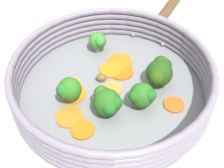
{
  "coord_description": "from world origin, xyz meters",
  "views": [
    {
      "loc": [
        0.35,
        -0.15,
        0.42
      ],
      "look_at": [
        0.0,
        0.0,
        0.03
      ],
      "focal_mm": 50.0,
      "sensor_mm": 36.0,
      "label": 1
    }
  ],
  "objects_px": {
    "carrot_slice_7": "(74,94)",
    "carrot_slice_6": "(83,130)",
    "skillet": "(112,93)",
    "carrot_slice_4": "(174,105)",
    "carrot_slice_8": "(71,85)",
    "carrot_slice_1": "(111,89)",
    "broccoli_floret_4": "(142,95)",
    "mushroom_piece_0": "(101,77)",
    "broccoli_floret_2": "(107,102)",
    "carrot_slice_5": "(121,71)",
    "carrot_slice_3": "(111,70)",
    "broccoli_floret_1": "(98,41)",
    "carrot_slice_0": "(120,62)",
    "broccoli_floret_0": "(68,90)",
    "carrot_slice_2": "(69,117)",
    "broccoli_floret_3": "(160,72)"
  },
  "relations": [
    {
      "from": "skillet",
      "to": "carrot_slice_2",
      "type": "height_order",
      "value": "carrot_slice_2"
    },
    {
      "from": "carrot_slice_7",
      "to": "carrot_slice_6",
      "type": "bearing_deg",
      "value": -8.16
    },
    {
      "from": "carrot_slice_1",
      "to": "carrot_slice_3",
      "type": "xyz_separation_m",
      "value": [
        -0.04,
        0.02,
        0.0
      ]
    },
    {
      "from": "carrot_slice_5",
      "to": "mushroom_piece_0",
      "type": "relative_size",
      "value": 2.34
    },
    {
      "from": "mushroom_piece_0",
      "to": "carrot_slice_0",
      "type": "bearing_deg",
      "value": 120.21
    },
    {
      "from": "carrot_slice_0",
      "to": "broccoli_floret_0",
      "type": "distance_m",
      "value": 0.14
    },
    {
      "from": "carrot_slice_0",
      "to": "broccoli_floret_0",
      "type": "relative_size",
      "value": 0.96
    },
    {
      "from": "broccoli_floret_3",
      "to": "broccoli_floret_2",
      "type": "bearing_deg",
      "value": -76.65
    },
    {
      "from": "carrot_slice_0",
      "to": "carrot_slice_4",
      "type": "relative_size",
      "value": 1.33
    },
    {
      "from": "carrot_slice_4",
      "to": "broccoli_floret_3",
      "type": "relative_size",
      "value": 0.67
    },
    {
      "from": "broccoli_floret_0",
      "to": "mushroom_piece_0",
      "type": "relative_size",
      "value": 2.43
    },
    {
      "from": "carrot_slice_8",
      "to": "carrot_slice_2",
      "type": "bearing_deg",
      "value": -20.42
    },
    {
      "from": "carrot_slice_3",
      "to": "broccoli_floret_0",
      "type": "relative_size",
      "value": 0.86
    },
    {
      "from": "carrot_slice_3",
      "to": "carrot_slice_8",
      "type": "height_order",
      "value": "carrot_slice_3"
    },
    {
      "from": "carrot_slice_1",
      "to": "skillet",
      "type": "bearing_deg",
      "value": 54.81
    },
    {
      "from": "carrot_slice_1",
      "to": "carrot_slice_2",
      "type": "relative_size",
      "value": 0.78
    },
    {
      "from": "carrot_slice_5",
      "to": "broccoli_floret_2",
      "type": "bearing_deg",
      "value": -37.37
    },
    {
      "from": "carrot_slice_6",
      "to": "carrot_slice_5",
      "type": "bearing_deg",
      "value": 131.29
    },
    {
      "from": "carrot_slice_5",
      "to": "broccoli_floret_4",
      "type": "relative_size",
      "value": 0.96
    },
    {
      "from": "skillet",
      "to": "carrot_slice_6",
      "type": "height_order",
      "value": "carrot_slice_6"
    },
    {
      "from": "carrot_slice_1",
      "to": "carrot_slice_6",
      "type": "bearing_deg",
      "value": -49.9
    },
    {
      "from": "mushroom_piece_0",
      "to": "carrot_slice_3",
      "type": "bearing_deg",
      "value": 121.72
    },
    {
      "from": "carrot_slice_4",
      "to": "carrot_slice_7",
      "type": "height_order",
      "value": "same"
    },
    {
      "from": "broccoli_floret_1",
      "to": "skillet",
      "type": "bearing_deg",
      "value": -9.33
    },
    {
      "from": "carrot_slice_6",
      "to": "carrot_slice_4",
      "type": "bearing_deg",
      "value": 85.5
    },
    {
      "from": "carrot_slice_7",
      "to": "broccoli_floret_2",
      "type": "height_order",
      "value": "broccoli_floret_2"
    },
    {
      "from": "carrot_slice_7",
      "to": "carrot_slice_8",
      "type": "bearing_deg",
      "value": 171.78
    },
    {
      "from": "carrot_slice_1",
      "to": "broccoli_floret_1",
      "type": "xyz_separation_m",
      "value": [
        -0.11,
        0.02,
        0.02
      ]
    },
    {
      "from": "broccoli_floret_0",
      "to": "broccoli_floret_4",
      "type": "bearing_deg",
      "value": 61.47
    },
    {
      "from": "carrot_slice_1",
      "to": "broccoli_floret_4",
      "type": "height_order",
      "value": "broccoli_floret_4"
    },
    {
      "from": "carrot_slice_0",
      "to": "mushroom_piece_0",
      "type": "relative_size",
      "value": 2.33
    },
    {
      "from": "skillet",
      "to": "broccoli_floret_1",
      "type": "relative_size",
      "value": 7.76
    },
    {
      "from": "carrot_slice_0",
      "to": "carrot_slice_1",
      "type": "xyz_separation_m",
      "value": [
        0.06,
        -0.04,
        -0.0
      ]
    },
    {
      "from": "skillet",
      "to": "carrot_slice_4",
      "type": "height_order",
      "value": "carrot_slice_4"
    },
    {
      "from": "carrot_slice_6",
      "to": "broccoli_floret_4",
      "type": "height_order",
      "value": "broccoli_floret_4"
    },
    {
      "from": "carrot_slice_5",
      "to": "mushroom_piece_0",
      "type": "height_order",
      "value": "mushroom_piece_0"
    },
    {
      "from": "mushroom_piece_0",
      "to": "carrot_slice_4",
      "type": "bearing_deg",
      "value": 40.64
    },
    {
      "from": "carrot_slice_5",
      "to": "carrot_slice_6",
      "type": "relative_size",
      "value": 1.24
    },
    {
      "from": "carrot_slice_1",
      "to": "carrot_slice_8",
      "type": "height_order",
      "value": "same"
    },
    {
      "from": "carrot_slice_3",
      "to": "carrot_slice_4",
      "type": "height_order",
      "value": "carrot_slice_3"
    },
    {
      "from": "carrot_slice_0",
      "to": "carrot_slice_1",
      "type": "distance_m",
      "value": 0.07
    },
    {
      "from": "carrot_slice_3",
      "to": "broccoli_floret_1",
      "type": "bearing_deg",
      "value": 179.22
    },
    {
      "from": "carrot_slice_8",
      "to": "carrot_slice_7",
      "type": "bearing_deg",
      "value": -8.22
    },
    {
      "from": "broccoli_floret_3",
      "to": "carrot_slice_2",
      "type": "bearing_deg",
      "value": -86.74
    },
    {
      "from": "broccoli_floret_0",
      "to": "broccoli_floret_2",
      "type": "distance_m",
      "value": 0.07
    },
    {
      "from": "carrot_slice_1",
      "to": "broccoli_floret_0",
      "type": "height_order",
      "value": "broccoli_floret_0"
    },
    {
      "from": "carrot_slice_5",
      "to": "carrot_slice_4",
      "type": "bearing_deg",
      "value": 23.63
    },
    {
      "from": "carrot_slice_6",
      "to": "broccoli_floret_3",
      "type": "relative_size",
      "value": 0.71
    },
    {
      "from": "carrot_slice_8",
      "to": "mushroom_piece_0",
      "type": "xyz_separation_m",
      "value": [
        0.01,
        0.06,
        0.01
      ]
    },
    {
      "from": "broccoli_floret_0",
      "to": "carrot_slice_0",
      "type": "bearing_deg",
      "value": 115.43
    }
  ]
}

